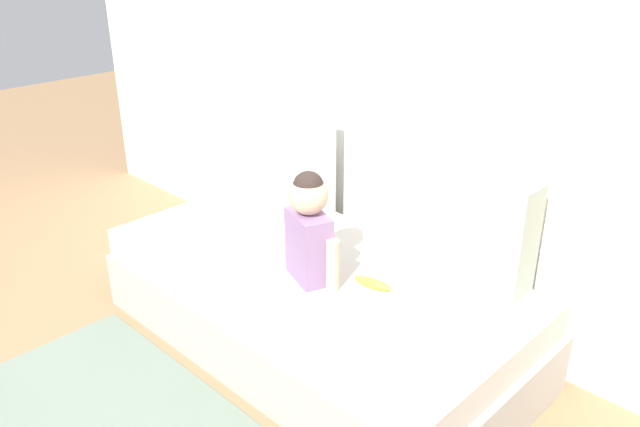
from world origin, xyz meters
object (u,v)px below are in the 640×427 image
throw_pillow_left (291,159)px  toddler (309,226)px  banana (373,283)px  throw_pillow_right (474,226)px  couch (315,305)px

throw_pillow_left → toddler: 0.77m
toddler → throw_pillow_left: bearing=141.8°
toddler → banana: bearing=26.9°
throw_pillow_right → banana: bearing=-122.5°
banana → couch: bearing=-176.1°
couch → toddler: toddler is taller
throw_pillow_left → throw_pillow_right: throw_pillow_left is taller
toddler → couch: bearing=124.1°
throw_pillow_left → throw_pillow_right: 1.08m
couch → throw_pillow_left: size_ratio=3.90×
couch → banana: (0.31, 0.02, 0.23)m
throw_pillow_right → banana: (-0.23, -0.36, -0.21)m
couch → throw_pillow_right: throw_pillow_right is taller
couch → throw_pillow_right: size_ratio=3.91×
couch → throw_pillow_left: 0.81m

